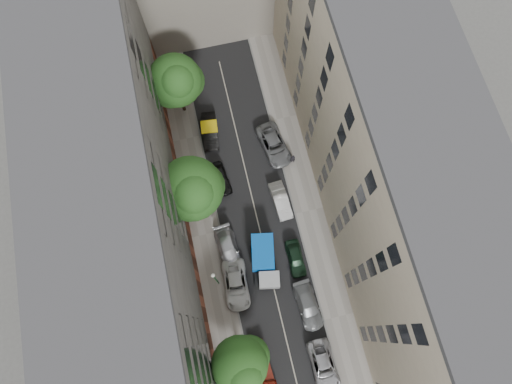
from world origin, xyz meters
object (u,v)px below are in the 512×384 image
object	(u,v)px
tree_near	(241,365)
lamp_post	(215,279)
car_left_4	(221,179)
car_left_3	(228,250)
car_left_5	(210,131)
car_right_2	(296,258)
car_left_1	(262,363)
car_right_3	(281,201)
car_right_0	(324,366)
pedestrian	(293,159)
tarp_truck	(264,261)
car_right_1	(308,306)
car_right_4	(274,145)
car_left_2	(236,285)
tree_mid	(192,190)

from	to	relation	value
tree_near	lamp_post	distance (m)	7.82
car_left_4	car_left_3	bearing A→B (deg)	-103.37
car_left_5	car_right_2	world-z (taller)	car_left_5
car_left_1	car_right_3	world-z (taller)	car_right_3
car_right_0	pedestrian	distance (m)	20.85
car_right_0	car_right_3	size ratio (longest dim) A/B	1.19
car_left_5	tree_near	xyz separation A→B (m)	(-1.75, -23.91, 4.27)
car_right_3	lamp_post	bearing A→B (deg)	-144.34
tarp_truck	car_right_1	distance (m)	6.06
car_left_3	lamp_post	size ratio (longest dim) A/B	0.76
car_right_4	car_left_4	bearing A→B (deg)	-169.43
car_right_0	car_left_3	bearing A→B (deg)	115.65
car_left_1	car_right_0	xyz separation A→B (m)	(5.60, -1.60, 0.01)
car_left_2	lamp_post	distance (m)	3.94
car_right_2	pedestrian	bearing A→B (deg)	78.26
tarp_truck	car_right_0	distance (m)	11.26
tarp_truck	car_left_1	distance (m)	9.54
car_right_1	tree_mid	xyz separation A→B (m)	(-8.32, 12.08, 6.11)
car_left_5	tree_near	size ratio (longest dim) A/B	0.60
tree_near	tree_mid	world-z (taller)	tree_mid
car_right_0	tree_near	world-z (taller)	tree_near
tarp_truck	tree_near	distance (m)	10.35
tarp_truck	car_right_4	bearing A→B (deg)	82.51
car_left_5	car_right_0	bearing A→B (deg)	-72.15
car_right_3	pedestrian	world-z (taller)	pedestrian
car_left_1	car_right_3	distance (m)	16.01
lamp_post	car_right_4	bearing A→B (deg)	55.70
car_right_3	tree_mid	world-z (taller)	tree_mid
tarp_truck	lamp_post	size ratio (longest dim) A/B	0.84
car_left_5	car_right_3	world-z (taller)	car_left_5
car_left_1	lamp_post	size ratio (longest dim) A/B	0.62
tree_near	car_right_3	bearing A→B (deg)	63.19
car_left_1	car_left_5	bearing A→B (deg)	86.07
car_left_5	lamp_post	size ratio (longest dim) A/B	0.68
car_left_2	car_left_5	size ratio (longest dim) A/B	1.14
car_left_2	car_right_4	distance (m)	15.39
car_right_0	car_right_3	xyz separation A→B (m)	(0.00, 16.60, 0.00)
car_left_2	car_right_2	world-z (taller)	car_left_2
car_right_4	car_left_5	bearing A→B (deg)	143.64
car_left_2	car_right_1	size ratio (longest dim) A/B	1.05
tarp_truck	car_left_3	distance (m)	3.88
car_right_2	tree_near	world-z (taller)	tree_near
car_right_0	tree_near	xyz separation A→B (m)	(-7.35, 2.07, 4.32)
car_left_3	car_right_4	distance (m)	12.32
pedestrian	car_left_3	bearing A→B (deg)	47.88
car_right_0	pedestrian	bearing A→B (deg)	82.69
car_right_0	car_right_1	size ratio (longest dim) A/B	1.02
car_left_1	tarp_truck	bearing A→B (deg)	71.10
car_right_3	pedestrian	distance (m)	4.73
car_left_4	tree_mid	world-z (taller)	tree_mid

